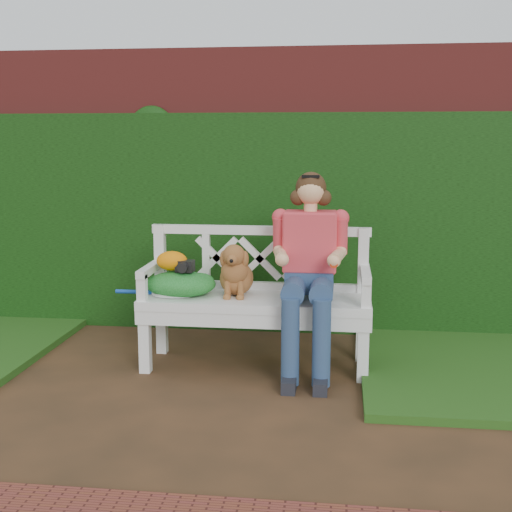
# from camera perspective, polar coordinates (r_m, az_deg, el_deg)

# --- Properties ---
(ground) EXTENTS (60.00, 60.00, 0.00)m
(ground) POSITION_cam_1_polar(r_m,az_deg,el_deg) (4.02, -7.26, -12.30)
(ground) COLOR #332517
(brick_wall) EXTENTS (10.00, 0.30, 2.20)m
(brick_wall) POSITION_cam_1_polar(r_m,az_deg,el_deg) (5.60, -2.66, 5.59)
(brick_wall) COLOR maroon
(brick_wall) RESTS_ON ground
(ivy_hedge) EXTENTS (10.00, 0.18, 1.70)m
(ivy_hedge) POSITION_cam_1_polar(r_m,az_deg,el_deg) (5.41, -3.04, 2.78)
(ivy_hedge) COLOR #1A4F14
(ivy_hedge) RESTS_ON ground
(garden_bench) EXTENTS (1.61, 0.68, 0.48)m
(garden_bench) POSITION_cam_1_polar(r_m,az_deg,el_deg) (4.58, 0.00, -6.31)
(garden_bench) COLOR white
(garden_bench) RESTS_ON ground
(seated_woman) EXTENTS (0.57, 0.73, 1.22)m
(seated_woman) POSITION_cam_1_polar(r_m,az_deg,el_deg) (4.44, 4.46, -1.92)
(seated_woman) COLOR #CC3B40
(seated_woman) RESTS_ON ground
(dog) EXTENTS (0.34, 0.39, 0.36)m
(dog) POSITION_cam_1_polar(r_m,az_deg,el_deg) (4.50, -1.68, -1.08)
(dog) COLOR #A85B2C
(dog) RESTS_ON garden_bench
(tennis_racket) EXTENTS (0.59, 0.26, 0.03)m
(tennis_racket) POSITION_cam_1_polar(r_m,az_deg,el_deg) (4.59, -7.15, -3.06)
(tennis_racket) COLOR white
(tennis_racket) RESTS_ON garden_bench
(green_bag) EXTENTS (0.48, 0.37, 0.16)m
(green_bag) POSITION_cam_1_polar(r_m,az_deg,el_deg) (4.56, -6.30, -2.27)
(green_bag) COLOR green
(green_bag) RESTS_ON garden_bench
(camera_item) EXTENTS (0.12, 0.09, 0.08)m
(camera_item) POSITION_cam_1_polar(r_m,az_deg,el_deg) (4.53, -5.94, -0.83)
(camera_item) COLOR black
(camera_item) RESTS_ON green_bag
(baseball_glove) EXTENTS (0.25, 0.22, 0.13)m
(baseball_glove) POSITION_cam_1_polar(r_m,az_deg,el_deg) (4.57, -7.03, -0.41)
(baseball_glove) COLOR orange
(baseball_glove) RESTS_ON green_bag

